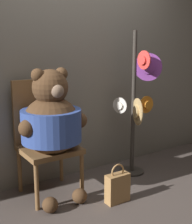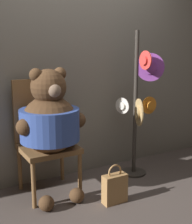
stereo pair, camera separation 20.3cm
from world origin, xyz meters
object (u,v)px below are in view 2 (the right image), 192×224
(handbag_on_ground, at_px, (115,188))
(chair, at_px, (44,134))
(hat_display_rack, at_px, (139,106))
(teddy_bear, at_px, (50,121))

(handbag_on_ground, bearing_deg, chair, 127.33)
(chair, xyz_separation_m, handbag_on_ground, (0.45, -0.59, -0.44))
(chair, bearing_deg, handbag_on_ground, -52.67)
(hat_display_rack, bearing_deg, teddy_bear, -179.63)
(hat_display_rack, xyz_separation_m, handbag_on_ground, (-0.58, -0.42, -0.64))
(chair, bearing_deg, hat_display_rack, -9.45)
(teddy_bear, height_order, handbag_on_ground, teddy_bear)
(teddy_bear, distance_m, handbag_on_ground, 0.87)
(teddy_bear, relative_size, handbag_on_ground, 3.29)
(hat_display_rack, relative_size, handbag_on_ground, 4.21)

